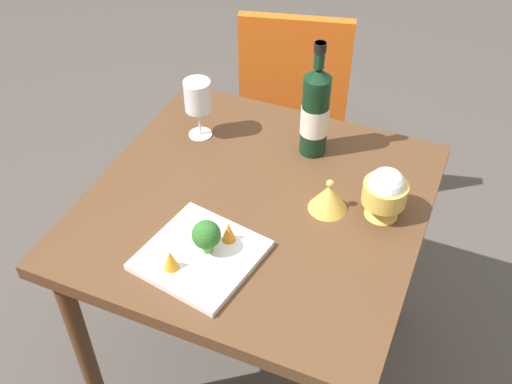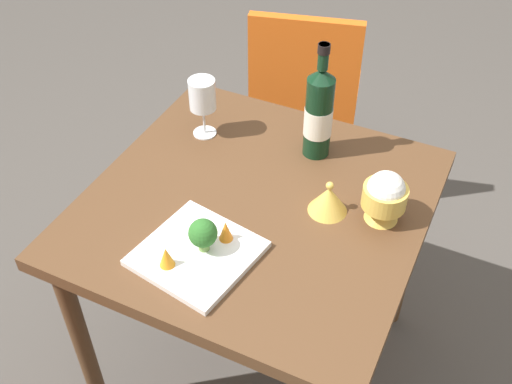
{
  "view_description": "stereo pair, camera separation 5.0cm",
  "coord_description": "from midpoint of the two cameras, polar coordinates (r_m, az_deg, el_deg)",
  "views": [
    {
      "loc": [
        -1.06,
        -0.45,
        1.81
      ],
      "look_at": [
        0.0,
        0.0,
        0.76
      ],
      "focal_mm": 43.23,
      "sensor_mm": 36.0,
      "label": 1
    },
    {
      "loc": [
        -1.04,
        -0.5,
        1.81
      ],
      "look_at": [
        0.0,
        0.0,
        0.76
      ],
      "focal_mm": 43.23,
      "sensor_mm": 36.0,
      "label": 2
    }
  ],
  "objects": [
    {
      "name": "ground_plane",
      "position": [
        2.15,
        -0.7,
        -15.15
      ],
      "size": [
        8.0,
        8.0,
        0.0
      ],
      "primitive_type": "plane",
      "color": "#4C4742"
    },
    {
      "name": "dining_table",
      "position": [
        1.65,
        -0.88,
        -3.12
      ],
      "size": [
        0.85,
        0.85,
        0.73
      ],
      "color": "brown",
      "rests_on": "ground_plane"
    },
    {
      "name": "chair_by_wall",
      "position": [
        2.38,
        3.03,
        9.73
      ],
      "size": [
        0.49,
        0.49,
        0.85
      ],
      "rotation": [
        0.0,
        0.0,
        -1.32
      ],
      "color": "orange",
      "rests_on": "ground_plane"
    },
    {
      "name": "wine_bottle",
      "position": [
        1.67,
        4.64,
        7.45
      ],
      "size": [
        0.08,
        0.08,
        0.34
      ],
      "color": "black",
      "rests_on": "dining_table"
    },
    {
      "name": "wine_glass",
      "position": [
        1.73,
        -6.26,
        8.68
      ],
      "size": [
        0.08,
        0.08,
        0.18
      ],
      "color": "white",
      "rests_on": "dining_table"
    },
    {
      "name": "rice_bowl",
      "position": [
        1.52,
        10.92,
        -0.05
      ],
      "size": [
        0.11,
        0.11,
        0.14
      ],
      "color": "gold",
      "rests_on": "dining_table"
    },
    {
      "name": "rice_bowl_lid",
      "position": [
        1.54,
        5.82,
        -0.48
      ],
      "size": [
        0.1,
        0.1,
        0.09
      ],
      "color": "gold",
      "rests_on": "dining_table"
    },
    {
      "name": "serving_plate",
      "position": [
        1.45,
        -6.15,
        -5.86
      ],
      "size": [
        0.29,
        0.29,
        0.02
      ],
      "rotation": [
        0.0,
        0.0,
        -0.17
      ],
      "color": "white",
      "rests_on": "dining_table"
    },
    {
      "name": "broccoli_floret",
      "position": [
        1.41,
        -5.64,
        -4.03
      ],
      "size": [
        0.07,
        0.07,
        0.09
      ],
      "color": "#729E4C",
      "rests_on": "serving_plate"
    },
    {
      "name": "carrot_garnish_left",
      "position": [
        1.4,
        -8.94,
        -6.22
      ],
      "size": [
        0.04,
        0.04,
        0.05
      ],
      "color": "orange",
      "rests_on": "serving_plate"
    },
    {
      "name": "carrot_garnish_right",
      "position": [
        1.45,
        -3.48,
        -3.7
      ],
      "size": [
        0.03,
        0.03,
        0.05
      ],
      "color": "orange",
      "rests_on": "serving_plate"
    }
  ]
}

